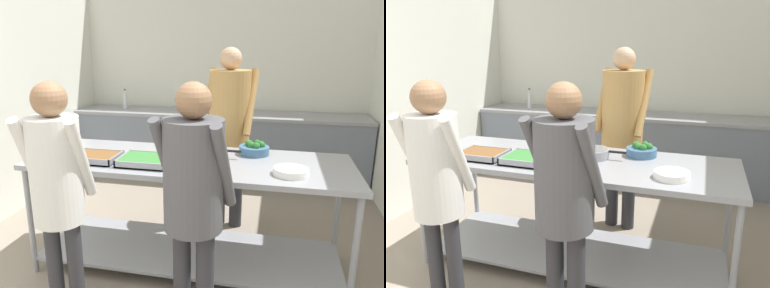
% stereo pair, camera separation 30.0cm
% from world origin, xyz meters
% --- Properties ---
extents(wall_rear, '(4.06, 0.06, 2.65)m').
position_xyz_m(wall_rear, '(0.00, 4.35, 1.32)').
color(wall_rear, silver).
rests_on(wall_rear, ground_plane).
extents(wall_left, '(0.06, 4.47, 2.65)m').
position_xyz_m(wall_left, '(-2.00, 2.18, 1.32)').
color(wall_left, silver).
rests_on(wall_left, ground_plane).
extents(back_counter, '(3.90, 0.65, 0.91)m').
position_xyz_m(back_counter, '(-0.00, 3.98, 0.46)').
color(back_counter, slate).
rests_on(back_counter, ground_plane).
extents(serving_counter, '(2.49, 0.87, 0.92)m').
position_xyz_m(serving_counter, '(0.13, 1.76, 0.62)').
color(serving_counter, gray).
rests_on(serving_counter, ground_plane).
extents(serving_tray_roast, '(0.37, 0.28, 0.05)m').
position_xyz_m(serving_tray_roast, '(-0.57, 1.58, 0.95)').
color(serving_tray_roast, gray).
rests_on(serving_tray_roast, serving_counter).
extents(serving_tray_vegetables, '(0.38, 0.32, 0.05)m').
position_xyz_m(serving_tray_vegetables, '(-0.16, 1.59, 0.95)').
color(serving_tray_vegetables, gray).
rests_on(serving_tray_vegetables, serving_counter).
extents(sauce_pan, '(0.40, 0.26, 0.07)m').
position_xyz_m(sauce_pan, '(0.27, 1.85, 0.96)').
color(sauce_pan, gray).
rests_on(sauce_pan, serving_counter).
extents(broccoli_bowl, '(0.25, 0.25, 0.11)m').
position_xyz_m(broccoli_bowl, '(0.62, 2.03, 0.96)').
color(broccoli_bowl, '#3D668C').
rests_on(broccoli_bowl, serving_counter).
extents(plate_stack, '(0.25, 0.25, 0.05)m').
position_xyz_m(plate_stack, '(0.90, 1.57, 0.94)').
color(plate_stack, white).
rests_on(plate_stack, serving_counter).
extents(guest_serving_left, '(0.44, 0.35, 1.59)m').
position_xyz_m(guest_serving_left, '(-0.51, 0.95, 0.99)').
color(guest_serving_left, '#2D2D33').
rests_on(guest_serving_left, ground_plane).
extents(guest_serving_right, '(0.51, 0.40, 1.60)m').
position_xyz_m(guest_serving_right, '(0.33, 1.04, 0.98)').
color(guest_serving_right, '#2D2D33').
rests_on(guest_serving_right, ground_plane).
extents(cook_behind_counter, '(0.54, 0.42, 1.78)m').
position_xyz_m(cook_behind_counter, '(0.34, 2.57, 1.09)').
color(cook_behind_counter, '#2D2D33').
rests_on(cook_behind_counter, ground_plane).
extents(water_bottle, '(0.06, 0.06, 0.28)m').
position_xyz_m(water_bottle, '(-1.32, 3.99, 1.04)').
color(water_bottle, silver).
rests_on(water_bottle, back_counter).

